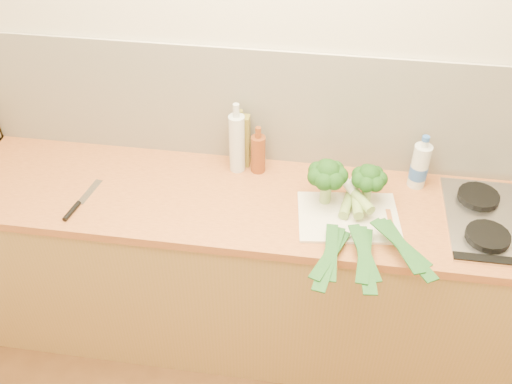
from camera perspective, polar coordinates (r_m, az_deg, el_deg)
room_shell at (r=2.48m, az=2.26°, el=8.31°), size 3.50×3.50×3.50m
counter at (r=2.72m, az=1.15°, el=-7.96°), size 3.20×0.62×0.90m
chopping_board at (r=2.35m, az=9.21°, el=-2.49°), size 0.44×0.34×0.01m
broccoli_left at (r=2.31m, az=7.15°, el=1.73°), size 0.16×0.17×0.21m
broccoli_right at (r=2.35m, az=11.24°, el=1.37°), size 0.15×0.15×0.18m
leek_front at (r=2.31m, az=8.71°, el=-2.39°), size 0.18×0.67×0.04m
leek_mid at (r=2.27m, az=10.29°, el=-2.79°), size 0.13×0.62×0.04m
leek_back at (r=2.28m, az=11.82°, el=-2.30°), size 0.36×0.54×0.04m
chefs_knife at (r=2.48m, az=-17.53°, el=-1.35°), size 0.07×0.28×0.02m
oil_tin at (r=2.53m, az=-1.54°, el=5.19°), size 0.08×0.05×0.28m
glass_bottle at (r=2.49m, az=-1.91°, el=4.98°), size 0.07×0.07×0.34m
amber_bottle at (r=2.51m, az=0.22°, el=3.90°), size 0.06×0.06×0.23m
water_bottle at (r=2.52m, az=16.02°, el=2.42°), size 0.08×0.08×0.23m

